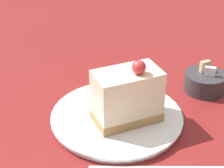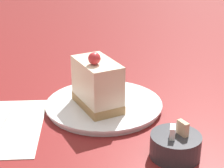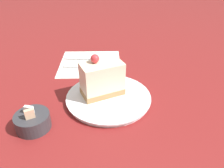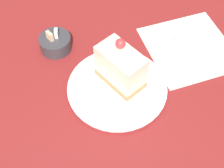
{
  "view_description": "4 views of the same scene",
  "coord_description": "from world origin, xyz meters",
  "views": [
    {
      "loc": [
        0.53,
        -0.09,
        0.38
      ],
      "look_at": [
        0.02,
        -0.02,
        0.07
      ],
      "focal_mm": 60.0,
      "sensor_mm": 36.0,
      "label": 1
    },
    {
      "loc": [
        0.15,
        0.63,
        0.32
      ],
      "look_at": [
        0.01,
        -0.0,
        0.05
      ],
      "focal_mm": 60.0,
      "sensor_mm": 36.0,
      "label": 2
    },
    {
      "loc": [
        -0.44,
        0.06,
        0.35
      ],
      "look_at": [
        0.01,
        -0.02,
        0.06
      ],
      "focal_mm": 35.0,
      "sensor_mm": 36.0,
      "label": 3
    },
    {
      "loc": [
        -0.17,
        -0.36,
        0.58
      ],
      "look_at": [
        0.0,
        -0.02,
        0.05
      ],
      "focal_mm": 50.0,
      "sensor_mm": 36.0,
      "label": 4
    }
  ],
  "objects": [
    {
      "name": "ground_plane",
      "position": [
        0.0,
        0.0,
        0.0
      ],
      "size": [
        4.0,
        4.0,
        0.0
      ],
      "primitive_type": "plane",
      "color": "maroon"
    },
    {
      "name": "sugar_bowl",
      "position": [
        -0.05,
        0.17,
        0.02
      ],
      "size": [
        0.08,
        0.08,
        0.06
      ],
      "color": "#333338",
      "rests_on": "ground_plane"
    },
    {
      "name": "plate",
      "position": [
        0.02,
        -0.01,
        0.01
      ],
      "size": [
        0.22,
        0.22,
        0.01
      ],
      "color": "white",
      "rests_on": "ground_plane"
    },
    {
      "name": "cake_slice",
      "position": [
        0.04,
        0.01,
        0.06
      ],
      "size": [
        0.09,
        0.12,
        0.11
      ],
      "rotation": [
        0.0,
        0.0,
        0.26
      ],
      "color": "#AD8451",
      "rests_on": "plate"
    }
  ]
}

